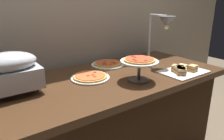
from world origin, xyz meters
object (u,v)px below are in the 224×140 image
object	(u,v)px
pizza_plate_raised_stand	(139,63)
sandwich_platter	(183,70)
pizza_plate_center	(108,64)
heat_lamp	(163,27)
pizza_plate_front	(90,77)
chafing_dish	(9,71)
sauce_cup_near	(144,65)

from	to	relation	value
pizza_plate_raised_stand	sandwich_platter	distance (m)	0.42
pizza_plate_center	pizza_plate_raised_stand	world-z (taller)	pizza_plate_raised_stand
heat_lamp	pizza_plate_front	distance (m)	0.79
pizza_plate_center	sandwich_platter	xyz separation A→B (m)	(0.37, -0.53, 0.01)
heat_lamp	sandwich_platter	world-z (taller)	heat_lamp
chafing_dish	sandwich_platter	xyz separation A→B (m)	(1.22, -0.36, -0.13)
sandwich_platter	pizza_plate_front	bearing A→B (deg)	154.65
heat_lamp	pizza_plate_front	world-z (taller)	heat_lamp
heat_lamp	pizza_plate_center	world-z (taller)	heat_lamp
heat_lamp	pizza_plate_front	bearing A→B (deg)	176.43
chafing_dish	pizza_plate_front	world-z (taller)	chafing_dish
pizza_plate_raised_stand	sandwich_platter	world-z (taller)	pizza_plate_raised_stand
chafing_dish	pizza_plate_center	world-z (taller)	chafing_dish
pizza_plate_front	sauce_cup_near	distance (m)	0.54
pizza_plate_center	sauce_cup_near	world-z (taller)	sauce_cup_near
heat_lamp	sauce_cup_near	size ratio (longest dim) A/B	7.86
pizza_plate_center	pizza_plate_front	bearing A→B (deg)	-145.37
chafing_dish	heat_lamp	distance (m)	1.28
pizza_plate_center	pizza_plate_raised_stand	size ratio (longest dim) A/B	1.08
chafing_dish	pizza_plate_center	bearing A→B (deg)	11.16
heat_lamp	sandwich_platter	size ratio (longest dim) A/B	1.18
pizza_plate_front	sauce_cup_near	size ratio (longest dim) A/B	5.16
heat_lamp	pizza_plate_raised_stand	distance (m)	0.53
heat_lamp	pizza_plate_center	size ratio (longest dim) A/B	1.49
heat_lamp	pizza_plate_raised_stand	world-z (taller)	heat_lamp
heat_lamp	sauce_cup_near	bearing A→B (deg)	169.81
pizza_plate_front	pizza_plate_center	distance (m)	0.37
heat_lamp	sandwich_platter	distance (m)	0.42
pizza_plate_center	heat_lamp	bearing A→B (deg)	-31.13
pizza_plate_center	pizza_plate_raised_stand	bearing A→B (deg)	-93.23
chafing_dish	sauce_cup_near	bearing A→B (deg)	-2.88
chafing_dish	heat_lamp	xyz separation A→B (m)	(1.27, -0.09, 0.19)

